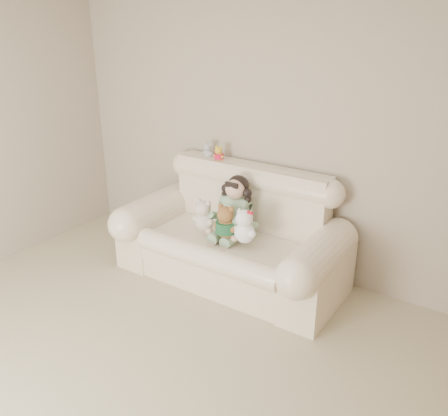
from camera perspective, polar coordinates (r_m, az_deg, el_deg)
wall_back at (r=4.46m, az=5.59°, el=8.72°), size 4.50×0.00×4.50m
sofa at (r=4.36m, az=0.73°, el=-2.44°), size 2.10×0.95×1.03m
seated_child at (r=4.34m, az=1.40°, el=0.24°), size 0.36×0.43×0.58m
brown_teddy at (r=4.14m, az=0.23°, el=-1.27°), size 0.26×0.22×0.36m
white_cat at (r=4.06m, az=2.48°, el=-1.75°), size 0.26×0.21×0.37m
cream_teddy at (r=4.29m, az=-2.42°, el=-0.53°), size 0.23×0.18×0.35m
yellow_mini_bear at (r=4.61m, az=-0.61°, el=6.66°), size 0.13×0.11×0.18m
grey_mini_plush at (r=4.71m, az=-1.92°, el=7.04°), size 0.14×0.13×0.18m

